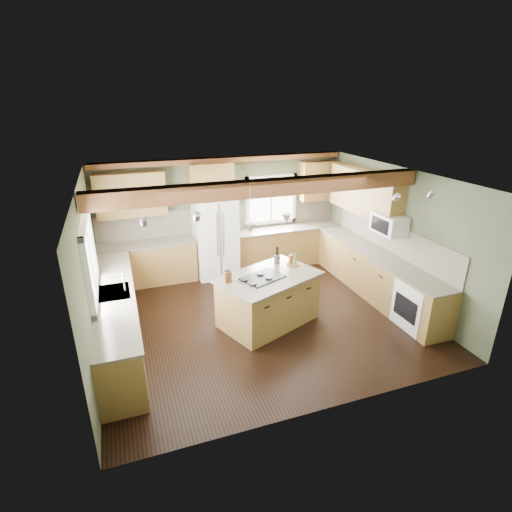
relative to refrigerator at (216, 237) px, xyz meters
name	(u,v)px	position (x,y,z in m)	size (l,w,h in m)	color
floor	(261,316)	(0.30, -2.12, -0.90)	(5.60, 5.60, 0.00)	black
ceiling	(262,177)	(0.30, -2.12, 1.70)	(5.60, 5.60, 0.00)	silver
wall_back	(224,214)	(0.30, 0.38, 0.40)	(5.60, 5.60, 0.00)	#444E37
wall_left	(89,274)	(-2.50, -2.12, 0.40)	(5.00, 5.00, 0.00)	#444E37
wall_right	(395,234)	(3.10, -2.12, 0.40)	(5.00, 5.00, 0.00)	#444E37
ceiling_beam	(266,188)	(0.30, -2.33, 1.57)	(5.55, 0.26, 0.26)	#5A2D19
soffit_trim	(223,160)	(0.30, 0.28, 1.64)	(5.55, 0.20, 0.10)	#5A2D19
backsplash_back	(224,218)	(0.30, 0.36, 0.31)	(5.58, 0.03, 0.58)	brown
backsplash_right	(392,238)	(3.08, -2.07, 0.31)	(0.03, 3.70, 0.58)	brown
base_cab_back_left	(149,264)	(-1.49, 0.08, -0.46)	(2.02, 0.60, 0.88)	brown
counter_back_left	(146,244)	(-1.49, 0.08, 0.00)	(2.06, 0.64, 0.04)	#494335
base_cab_back_right	(287,246)	(1.79, 0.08, -0.46)	(2.62, 0.60, 0.88)	brown
counter_back_right	(288,228)	(1.79, 0.08, 0.00)	(2.66, 0.64, 0.04)	#494335
base_cab_left	(117,318)	(-2.20, -2.07, -0.46)	(0.60, 3.70, 0.88)	brown
counter_left	(114,293)	(-2.20, -2.07, 0.00)	(0.64, 3.74, 0.04)	#494335
base_cab_right	(376,275)	(2.80, -2.07, -0.46)	(0.60, 3.70, 0.88)	brown
counter_right	(378,254)	(2.80, -2.07, 0.00)	(0.64, 3.74, 0.04)	#494335
upper_cab_back_left	(131,195)	(-1.69, 0.21, 1.05)	(1.40, 0.35, 0.90)	brown
upper_cab_over_fridge	(211,179)	(0.00, 0.21, 1.25)	(0.96, 0.35, 0.70)	brown
upper_cab_right	(365,193)	(2.92, -1.22, 1.05)	(0.35, 2.20, 0.90)	brown
upper_cab_back_corner	(318,181)	(2.60, 0.21, 1.05)	(0.90, 0.35, 0.90)	brown
window_left	(88,258)	(-2.48, -2.07, 0.65)	(0.04, 1.60, 1.05)	white
window_back	(271,200)	(1.45, 0.36, 0.65)	(1.10, 0.04, 1.00)	white
sink	(113,293)	(-2.20, -2.07, 0.01)	(0.50, 0.65, 0.03)	#262628
faucet	(124,283)	(-2.02, -2.07, 0.15)	(0.02, 0.02, 0.28)	#B2B2B7
dishwasher	(121,365)	(-2.19, -3.37, -0.47)	(0.60, 0.60, 0.84)	white
oven	(419,305)	(2.79, -3.37, -0.47)	(0.60, 0.72, 0.84)	white
microwave	(389,224)	(2.88, -2.17, 0.65)	(0.40, 0.70, 0.38)	white
pendant_left	(250,228)	(-0.02, -2.48, 0.98)	(0.18, 0.18, 0.16)	#B2B2B7
pendant_right	(286,218)	(0.73, -2.18, 0.98)	(0.18, 0.18, 0.16)	#B2B2B7
refrigerator	(216,237)	(0.00, 0.00, 0.00)	(0.90, 0.74, 1.80)	white
island	(268,300)	(0.36, -2.33, -0.46)	(1.63, 1.00, 0.88)	brown
island_top	(268,277)	(0.36, -2.33, 0.00)	(1.74, 1.11, 0.04)	#494335
cooktop	(263,278)	(0.23, -2.38, 0.03)	(0.71, 0.47, 0.02)	black
knife_block	(228,277)	(-0.38, -2.33, 0.11)	(0.11, 0.09, 0.19)	brown
utensil_crock	(277,259)	(0.71, -1.86, 0.09)	(0.11, 0.11, 0.15)	#443936
bottle_tray	(293,259)	(0.96, -2.03, 0.13)	(0.24, 0.24, 0.22)	brown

